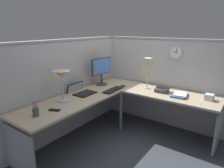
# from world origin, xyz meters

# --- Properties ---
(ground_plane) EXTENTS (6.80, 6.80, 0.00)m
(ground_plane) POSITION_xyz_m (0.00, 0.00, 0.00)
(ground_plane) COLOR #383D47
(cubicle_wall_back) EXTENTS (2.57, 0.12, 1.58)m
(cubicle_wall_back) POSITION_xyz_m (-0.36, 0.87, 0.79)
(cubicle_wall_back) COLOR #B2B2B7
(cubicle_wall_back) RESTS_ON ground
(cubicle_wall_right) EXTENTS (0.12, 2.37, 1.58)m
(cubicle_wall_right) POSITION_xyz_m (0.87, -0.27, 0.79)
(cubicle_wall_right) COLOR #B2B2B7
(cubicle_wall_right) RESTS_ON ground
(desk) EXTENTS (2.35, 2.15, 0.73)m
(desk) POSITION_xyz_m (-0.15, -0.05, 0.63)
(desk) COLOR tan
(desk) RESTS_ON ground
(monitor) EXTENTS (0.46, 0.20, 0.50)m
(monitor) POSITION_xyz_m (0.24, 0.64, 1.02)
(monitor) COLOR #38383D
(monitor) RESTS_ON desk
(laptop) EXTENTS (0.34, 0.38, 0.22)m
(laptop) POSITION_xyz_m (-0.34, 0.62, 0.75)
(laptop) COLOR black
(laptop) RESTS_ON desk
(keyboard) EXTENTS (0.44, 0.16, 0.02)m
(keyboard) POSITION_xyz_m (0.07, 0.26, 0.74)
(keyboard) COLOR black
(keyboard) RESTS_ON desk
(computer_mouse) EXTENTS (0.06, 0.10, 0.03)m
(computer_mouse) POSITION_xyz_m (0.36, 0.24, 0.75)
(computer_mouse) COLOR #38383D
(computer_mouse) RESTS_ON desk
(desk_lamp_dome) EXTENTS (0.24, 0.24, 0.44)m
(desk_lamp_dome) POSITION_xyz_m (-0.75, 0.56, 1.09)
(desk_lamp_dome) COLOR #B7BABF
(desk_lamp_dome) RESTS_ON desk
(pen_cup) EXTENTS (0.08, 0.08, 0.18)m
(pen_cup) POSITION_xyz_m (-1.29, 0.44, 0.78)
(pen_cup) COLOR #4C4C51
(pen_cup) RESTS_ON desk
(cell_phone) EXTENTS (0.12, 0.16, 0.01)m
(cell_phone) POSITION_xyz_m (-1.05, 0.39, 0.73)
(cell_phone) COLOR black
(cell_phone) RESTS_ON desk
(office_phone) EXTENTS (0.20, 0.22, 0.11)m
(office_phone) POSITION_xyz_m (0.48, -0.44, 0.77)
(office_phone) COLOR #38383D
(office_phone) RESTS_ON desk
(book_stack) EXTENTS (0.31, 0.24, 0.04)m
(book_stack) POSITION_xyz_m (0.43, -0.74, 0.75)
(book_stack) COLOR #335999
(book_stack) RESTS_ON desk
(desk_lamp_paper) EXTENTS (0.13, 0.13, 0.53)m
(desk_lamp_paper) POSITION_xyz_m (0.52, -0.14, 1.11)
(desk_lamp_paper) COLOR #B7BABF
(desk_lamp_paper) RESTS_ON desk
(tissue_box) EXTENTS (0.12, 0.12, 0.09)m
(tissue_box) POSITION_xyz_m (0.51, -1.15, 0.78)
(tissue_box) COLOR silver
(tissue_box) RESTS_ON desk
(wall_clock) EXTENTS (0.04, 0.22, 0.22)m
(wall_clock) POSITION_xyz_m (0.82, -0.51, 1.34)
(wall_clock) COLOR #B7BABF
(pinned_note_leftmost) EXTENTS (0.09, 0.00, 0.09)m
(pinned_note_leftmost) POSITION_xyz_m (-0.73, 0.82, 1.15)
(pinned_note_leftmost) COLOR #99B7E5
(pinned_note_middle) EXTENTS (0.06, 0.00, 0.07)m
(pinned_note_middle) POSITION_xyz_m (-0.66, 0.82, 1.06)
(pinned_note_middle) COLOR #EAD84C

